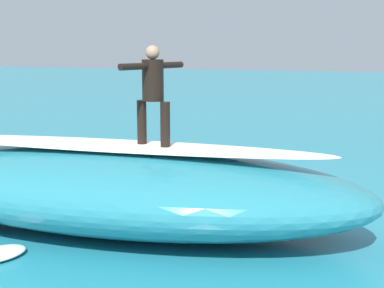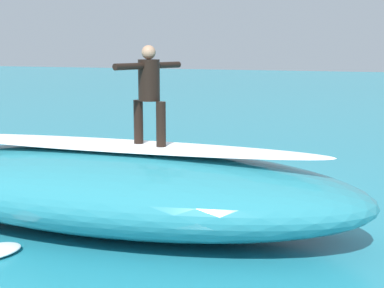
% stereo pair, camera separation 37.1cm
% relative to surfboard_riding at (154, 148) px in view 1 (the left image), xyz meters
% --- Properties ---
extents(ground_plane, '(120.00, 120.00, 0.00)m').
position_rel_surfboard_riding_xyz_m(ground_plane, '(-0.13, -2.45, -1.34)').
color(ground_plane, teal).
extents(wave_crest, '(8.43, 3.72, 1.31)m').
position_rel_surfboard_riding_xyz_m(wave_crest, '(0.64, 0.04, -0.69)').
color(wave_crest, teal).
rests_on(wave_crest, ground_plane).
extents(wave_foam_lip, '(7.06, 1.57, 0.08)m').
position_rel_surfboard_riding_xyz_m(wave_foam_lip, '(0.64, 0.04, 0.00)').
color(wave_foam_lip, white).
rests_on(wave_foam_lip, wave_crest).
extents(surfboard_riding, '(2.09, 1.01, 0.07)m').
position_rel_surfboard_riding_xyz_m(surfboard_riding, '(0.00, 0.00, 0.00)').
color(surfboard_riding, '#E0563D').
rests_on(surfboard_riding, wave_crest).
extents(surfer_riding, '(0.60, 1.45, 1.55)m').
position_rel_surfboard_riding_xyz_m(surfer_riding, '(0.00, 0.00, 0.94)').
color(surfer_riding, black).
rests_on(surfer_riding, surfboard_riding).
extents(surfboard_paddling, '(1.39, 2.09, 0.07)m').
position_rel_surfboard_riding_xyz_m(surfboard_paddling, '(0.08, -3.70, -1.31)').
color(surfboard_paddling, silver).
rests_on(surfboard_paddling, ground_plane).
extents(surfer_paddling, '(0.92, 1.61, 0.31)m').
position_rel_surfboard_riding_xyz_m(surfer_paddling, '(0.14, -3.58, -1.14)').
color(surfer_paddling, black).
rests_on(surfer_paddling, surfboard_paddling).
extents(foam_patch_near, '(0.79, 1.01, 0.15)m').
position_rel_surfboard_riding_xyz_m(foam_patch_near, '(-0.69, -0.62, -1.27)').
color(foam_patch_near, white).
rests_on(foam_patch_near, ground_plane).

